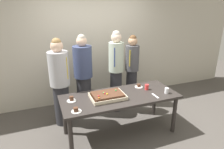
# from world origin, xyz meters

# --- Properties ---
(ground_plane) EXTENTS (12.00, 12.00, 0.00)m
(ground_plane) POSITION_xyz_m (0.00, 0.00, 0.00)
(ground_plane) COLOR #4C4742
(interior_back_panel) EXTENTS (8.00, 0.12, 3.00)m
(interior_back_panel) POSITION_xyz_m (0.00, 1.60, 1.50)
(interior_back_panel) COLOR beige
(interior_back_panel) RESTS_ON ground_plane
(party_table) EXTENTS (2.02, 0.81, 0.74)m
(party_table) POSITION_xyz_m (0.00, 0.00, 0.66)
(party_table) COLOR #2D2826
(party_table) RESTS_ON ground_plane
(sheet_cake) EXTENTS (0.57, 0.41, 0.11)m
(sheet_cake) POSITION_xyz_m (-0.23, -0.00, 0.79)
(sheet_cake) COLOR beige
(sheet_cake) RESTS_ON party_table
(plated_slice_near_left) EXTENTS (0.15, 0.15, 0.07)m
(plated_slice_near_left) POSITION_xyz_m (-0.81, -0.27, 0.77)
(plated_slice_near_left) COLOR white
(plated_slice_near_left) RESTS_ON party_table
(plated_slice_near_right) EXTENTS (0.15, 0.15, 0.08)m
(plated_slice_near_right) POSITION_xyz_m (-0.82, 0.10, 0.77)
(plated_slice_near_right) COLOR white
(plated_slice_near_right) RESTS_ON party_table
(plated_slice_far_left) EXTENTS (0.15, 0.15, 0.06)m
(plated_slice_far_left) POSITION_xyz_m (0.48, 0.22, 0.76)
(plated_slice_far_left) COLOR white
(plated_slice_far_left) RESTS_ON party_table
(drink_cup_nearest) EXTENTS (0.07, 0.07, 0.10)m
(drink_cup_nearest) POSITION_xyz_m (0.56, 0.07, 0.79)
(drink_cup_nearest) COLOR red
(drink_cup_nearest) RESTS_ON party_table
(drink_cup_middle) EXTENTS (0.07, 0.07, 0.10)m
(drink_cup_middle) POSITION_xyz_m (0.81, -0.20, 0.79)
(drink_cup_middle) COLOR white
(drink_cup_middle) RESTS_ON party_table
(cake_server_utensil) EXTENTS (0.03, 0.20, 0.01)m
(cake_server_utensil) POSITION_xyz_m (0.56, -0.23, 0.75)
(cake_server_utensil) COLOR silver
(cake_server_utensil) RESTS_ON party_table
(person_serving_front) EXTENTS (0.30, 0.30, 1.62)m
(person_serving_front) POSITION_xyz_m (0.71, 0.98, 0.85)
(person_serving_front) COLOR #28282D
(person_serving_front) RESTS_ON ground_plane
(person_green_shirt_behind) EXTENTS (0.38, 0.38, 1.70)m
(person_green_shirt_behind) POSITION_xyz_m (-0.42, 0.95, 0.87)
(person_green_shirt_behind) COLOR #28282D
(person_green_shirt_behind) RESTS_ON ground_plane
(person_striped_tie_right) EXTENTS (0.31, 0.31, 1.75)m
(person_striped_tie_right) POSITION_xyz_m (0.26, 0.81, 0.93)
(person_striped_tie_right) COLOR #28282D
(person_striped_tie_right) RESTS_ON ground_plane
(person_far_right_suit) EXTENTS (0.37, 0.37, 1.69)m
(person_far_right_suit) POSITION_xyz_m (-0.92, 0.70, 0.87)
(person_far_right_suit) COLOR #28282D
(person_far_right_suit) RESTS_ON ground_plane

